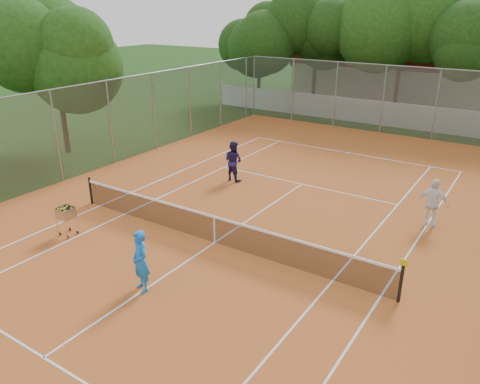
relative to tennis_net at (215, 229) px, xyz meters
The scene contains 12 objects.
ground 0.51m from the tennis_net, ahead, with size 120.00×120.00×0.00m, color #14330D.
court_pad 0.50m from the tennis_net, ahead, with size 18.00×34.00×0.02m, color #B65C23.
court_lines 0.49m from the tennis_net, ahead, with size 10.98×23.78×0.01m, color white.
tennis_net is the anchor object (origin of this frame).
perimeter_fence 1.49m from the tennis_net, ahead, with size 18.00×34.00×4.00m, color slate.
boundary_wall 19.00m from the tennis_net, 90.00° to the left, with size 26.00×0.30×1.50m, color silver.
clubhouse 29.12m from the tennis_net, 93.95° to the left, with size 16.40×9.00×4.40m, color beige.
tropical_trees 22.45m from the tennis_net, 90.00° to the left, with size 29.00×19.00×10.00m, color black.
player_near 3.28m from the tennis_net, 90.99° to the right, with size 0.64×0.42×1.75m, color blue.
player_far_left 5.93m from the tennis_net, 118.08° to the left, with size 0.86×0.67×1.76m, color #231A4F.
player_far_right 7.56m from the tennis_net, 42.46° to the left, with size 1.03×0.43×1.76m, color white.
ball_hopper 5.00m from the tennis_net, 153.48° to the right, with size 0.52×0.52×1.08m, color #ACADB3.
Camera 1 is at (8.10, -10.87, 7.24)m, focal length 35.00 mm.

